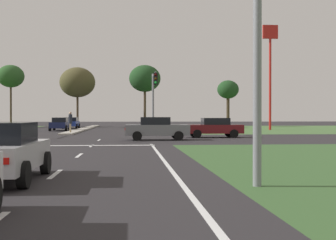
% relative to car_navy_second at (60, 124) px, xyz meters
% --- Properties ---
extents(ground_plane, '(200.00, 200.00, 0.00)m').
position_rel_car_navy_second_xyz_m(ground_plane, '(2.21, -18.94, -0.76)').
color(ground_plane, '#282628').
extents(grass_verge_far_right, '(35.00, 35.00, 0.01)m').
position_rel_car_navy_second_xyz_m(grass_verge_far_right, '(27.71, 5.56, -0.75)').
color(grass_verge_far_right, '#476B38').
rests_on(grass_verge_far_right, ground).
extents(median_island_far, '(1.20, 36.00, 0.14)m').
position_rel_car_navy_second_xyz_m(median_island_far, '(2.21, 6.06, -0.69)').
color(median_island_far, '#ADA89E').
rests_on(median_island_far, ground).
extents(lane_dash_second, '(0.14, 2.00, 0.01)m').
position_rel_car_navy_second_xyz_m(lane_dash_second, '(5.71, -38.27, -0.75)').
color(lane_dash_second, silver).
rests_on(lane_dash_second, ground).
extents(lane_dash_third, '(0.14, 2.00, 0.01)m').
position_rel_car_navy_second_xyz_m(lane_dash_third, '(5.71, -32.27, -0.75)').
color(lane_dash_third, silver).
rests_on(lane_dash_third, ground).
extents(lane_dash_fourth, '(0.14, 2.00, 0.01)m').
position_rel_car_navy_second_xyz_m(lane_dash_fourth, '(5.71, -26.27, -0.75)').
color(lane_dash_fourth, silver).
rests_on(lane_dash_fourth, ground).
extents(lane_dash_fifth, '(0.14, 2.00, 0.01)m').
position_rel_car_navy_second_xyz_m(lane_dash_fifth, '(5.71, -20.27, -0.75)').
color(lane_dash_fifth, silver).
rests_on(lane_dash_fifth, ground).
extents(edge_line_right, '(0.14, 24.00, 0.01)m').
position_rel_car_navy_second_xyz_m(edge_line_right, '(9.06, -36.94, -0.75)').
color(edge_line_right, silver).
rests_on(edge_line_right, ground).
extents(stop_bar_near, '(6.40, 0.50, 0.01)m').
position_rel_car_navy_second_xyz_m(stop_bar_near, '(6.01, -25.94, -0.75)').
color(stop_bar_near, silver).
rests_on(stop_bar_near, ground).
extents(crosswalk_bar_fifth, '(0.70, 2.80, 0.01)m').
position_rel_car_navy_second_xyz_m(crosswalk_bar_fifth, '(0.41, -24.14, -0.75)').
color(crosswalk_bar_fifth, silver).
rests_on(crosswalk_bar_fifth, ground).
extents(crosswalk_bar_sixth, '(0.70, 2.80, 0.01)m').
position_rel_car_navy_second_xyz_m(crosswalk_bar_sixth, '(1.56, -24.14, -0.75)').
color(crosswalk_bar_sixth, silver).
rests_on(crosswalk_bar_sixth, ground).
extents(car_navy_second, '(1.96, 4.39, 1.48)m').
position_rel_car_navy_second_xyz_m(car_navy_second, '(0.00, 0.00, 0.00)').
color(car_navy_second, '#161E47').
rests_on(car_navy_second, ground).
extents(car_grey_third, '(4.37, 2.04, 1.57)m').
position_rel_car_navy_second_xyz_m(car_grey_third, '(9.65, -20.45, 0.04)').
color(car_grey_third, slate).
rests_on(car_grey_third, ground).
extents(car_blue_fourth, '(1.97, 4.47, 1.48)m').
position_rel_car_navy_second_xyz_m(car_blue_fourth, '(0.05, 9.21, -0.00)').
color(car_blue_fourth, navy).
rests_on(car_blue_fourth, ground).
extents(car_maroon_fifth, '(4.41, 2.07, 1.50)m').
position_rel_car_navy_second_xyz_m(car_maroon_fifth, '(14.25, -17.11, 0.01)').
color(car_maroon_fifth, maroon).
rests_on(car_maroon_fifth, ground).
extents(traffic_signal_far_right, '(0.32, 4.35, 5.31)m').
position_rel_car_navy_second_xyz_m(traffic_signal_far_right, '(9.81, -13.94, 2.90)').
color(traffic_signal_far_right, gray).
rests_on(traffic_signal_far_right, ground).
extents(pedestrian_at_median, '(0.34, 0.34, 1.91)m').
position_rel_car_navy_second_xyz_m(pedestrian_at_median, '(2.33, -9.07, 0.55)').
color(pedestrian_at_median, '#9E8966').
rests_on(pedestrian_at_median, median_island_far).
extents(fastfood_pole_sign, '(1.80, 0.40, 12.39)m').
position_rel_car_navy_second_xyz_m(fastfood_pole_sign, '(24.35, 0.64, 8.22)').
color(fastfood_pole_sign, red).
rests_on(fastfood_pole_sign, ground).
extents(treeline_second, '(3.99, 3.99, 9.37)m').
position_rel_car_navy_second_xyz_m(treeline_second, '(-10.12, 18.35, 6.87)').
color(treeline_second, '#423323').
rests_on(treeline_second, ground).
extents(treeline_third, '(5.17, 5.17, 8.79)m').
position_rel_car_navy_second_xyz_m(treeline_third, '(0.17, 15.37, 5.81)').
color(treeline_third, '#423323').
rests_on(treeline_third, ground).
extents(treeline_fourth, '(4.47, 4.47, 8.90)m').
position_rel_car_navy_second_xyz_m(treeline_fourth, '(9.95, 12.65, 6.20)').
color(treeline_fourth, '#423323').
rests_on(treeline_fourth, ground).
extents(treeline_fifth, '(3.33, 3.33, 7.18)m').
position_rel_car_navy_second_xyz_m(treeline_fifth, '(22.98, 17.21, 4.90)').
color(treeline_fifth, '#423323').
rests_on(treeline_fifth, ground).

